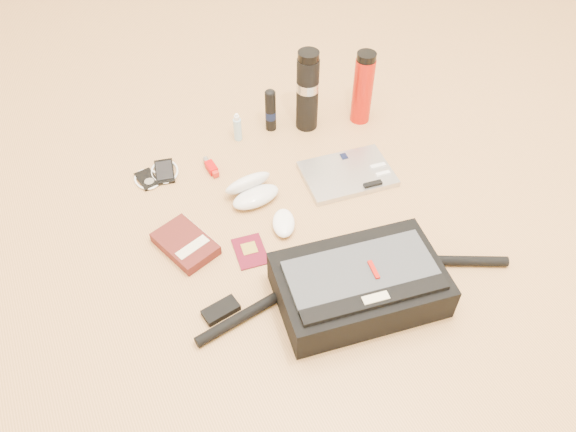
% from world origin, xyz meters
% --- Properties ---
extents(ground, '(4.00, 4.00, 0.00)m').
position_xyz_m(ground, '(0.00, 0.00, 0.00)').
color(ground, tan).
rests_on(ground, ground).
extents(messenger_bag, '(0.89, 0.34, 0.12)m').
position_xyz_m(messenger_bag, '(0.03, -0.27, 0.06)').
color(messenger_bag, black).
rests_on(messenger_bag, ground).
extents(laptop, '(0.31, 0.24, 0.03)m').
position_xyz_m(laptop, '(0.25, 0.16, 0.01)').
color(laptop, '#B4B4B6').
rests_on(laptop, ground).
extents(book, '(0.17, 0.21, 0.03)m').
position_xyz_m(book, '(-0.33, 0.10, 0.02)').
color(book, '#451411').
rests_on(book, ground).
extents(passport, '(0.10, 0.13, 0.01)m').
position_xyz_m(passport, '(-0.17, 0.00, 0.00)').
color(passport, '#500918').
rests_on(passport, ground).
extents(mouse, '(0.11, 0.13, 0.04)m').
position_xyz_m(mouse, '(-0.04, 0.05, 0.02)').
color(mouse, white).
rests_on(mouse, ground).
extents(sunglasses_case, '(0.17, 0.15, 0.09)m').
position_xyz_m(sunglasses_case, '(-0.07, 0.21, 0.03)').
color(sunglasses_case, silver).
rests_on(sunglasses_case, ground).
extents(ipod, '(0.09, 0.10, 0.01)m').
position_xyz_m(ipod, '(-0.35, 0.43, 0.01)').
color(ipod, black).
rests_on(ipod, ground).
extents(phone, '(0.11, 0.13, 0.01)m').
position_xyz_m(phone, '(-0.29, 0.44, 0.01)').
color(phone, black).
rests_on(phone, ground).
extents(inhaler, '(0.03, 0.10, 0.03)m').
position_xyz_m(inhaler, '(-0.14, 0.39, 0.01)').
color(inhaler, '#B60406').
rests_on(inhaler, ground).
extents(spray_bottle, '(0.03, 0.03, 0.11)m').
position_xyz_m(spray_bottle, '(0.00, 0.49, 0.05)').
color(spray_bottle, '#95BCCD').
rests_on(spray_bottle, ground).
extents(aerosol_can, '(0.04, 0.04, 0.16)m').
position_xyz_m(aerosol_can, '(0.13, 0.50, 0.08)').
color(aerosol_can, black).
rests_on(aerosol_can, ground).
extents(thermos_black, '(0.10, 0.10, 0.30)m').
position_xyz_m(thermos_black, '(0.25, 0.45, 0.15)').
color(thermos_black, black).
rests_on(thermos_black, ground).
extents(thermos_red, '(0.09, 0.09, 0.27)m').
position_xyz_m(thermos_red, '(0.45, 0.40, 0.13)').
color(thermos_red, '#AE1409').
rests_on(thermos_red, ground).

